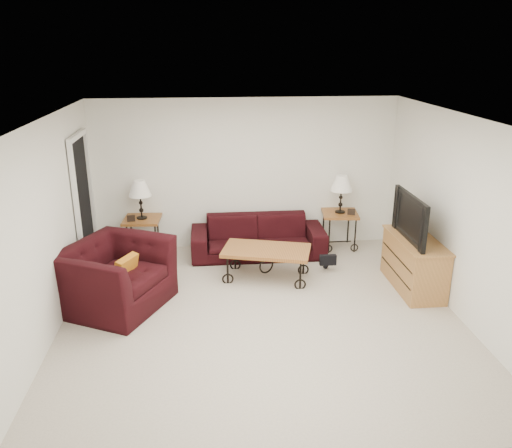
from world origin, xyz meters
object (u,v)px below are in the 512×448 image
Objects in this scene: sofa at (258,237)px; coffee_table at (266,264)px; tv_stand at (414,263)px; side_table_left at (143,237)px; armchair at (115,276)px; side_table_right at (339,230)px; lamp_right at (341,194)px; backpack at (326,254)px; television at (418,217)px; lamp_left at (141,200)px.

sofa is 0.93m from coffee_table.
tv_stand is at bearing -13.69° from coffee_table.
sofa is at bearing -5.50° from side_table_left.
armchair is 1.07× the size of tv_stand.
sofa is 1.75× the size of tv_stand.
coffee_table is 2.10m from tv_stand.
coffee_table is 1.02× the size of tv_stand.
side_table_left reaches higher than coffee_table.
armchair is at bearing -152.96° from side_table_right.
sofa is 1.55m from lamp_right.
lamp_right is 1.26× the size of backpack.
backpack is (-1.07, 0.75, -0.81)m from television.
tv_stand is (0.67, -1.60, 0.05)m from side_table_right.
lamp_left reaches higher than backpack.
side_table_right is 0.57× the size of television.
sofa is 3.42× the size of lamp_left.
backpack is (3.02, 0.90, -0.18)m from armchair.
armchair is at bearing -142.29° from sofa.
armchair is (-0.16, -1.75, -0.52)m from lamp_left.
lamp_right is (3.27, 0.00, 0.63)m from side_table_left.
television is at bearing -67.80° from side_table_right.
tv_stand is 1.12× the size of television.
armchair is at bearing -177.88° from tv_stand.
lamp_left is 3.06m from backpack.
coffee_table is (1.90, -1.10, -0.08)m from side_table_left.
sofa is 2.57m from armchair.
tv_stand reaches higher than side_table_left.
lamp_left is at bearing 0.00° from side_table_left.
armchair is 1.19× the size of television.
sofa is at bearing 165.95° from backpack.
armchair is (-3.43, -1.75, -0.52)m from lamp_right.
side_table_right is 0.51× the size of tv_stand.
lamp_left is 1.00× the size of lamp_right.
lamp_right is (1.40, 0.18, 0.63)m from sofa.
lamp_left reaches higher than coffee_table.
lamp_right is at bearing 0.00° from lamp_left.
backpack is at bearing -46.42° from armchair.
side_table_left is at bearing 21.61° from armchair.
armchair is 2.63× the size of backpack.
lamp_left reaches higher than side_table_left.
backpack is (2.85, -0.85, -0.70)m from lamp_left.
tv_stand is at bearing -67.19° from lamp_right.
side_table_left is at bearing 180.00° from side_table_right.
lamp_right is 0.57× the size of television.
lamp_right reaches higher than side_table_right.
sofa is 3.42× the size of side_table_left.
lamp_left is 4.24m from television.
backpack is at bearing -115.83° from side_table_right.
coffee_table is 0.99m from backpack.
side_table_left is at bearing 180.00° from lamp_right.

